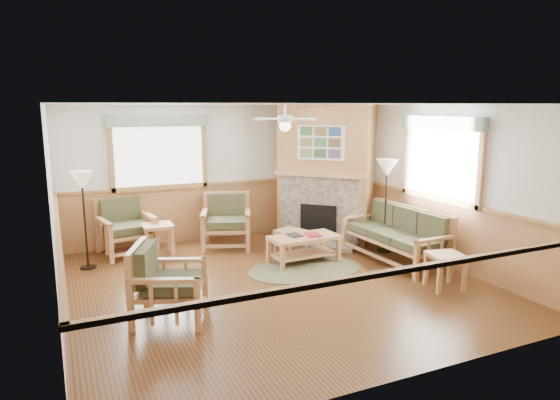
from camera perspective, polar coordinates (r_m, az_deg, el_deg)
name	(u,v)px	position (r m, az deg, el deg)	size (l,w,h in m)	color
floor	(275,284)	(7.74, -0.54, -9.56)	(6.00, 6.00, 0.01)	#533117
ceiling	(275,104)	(7.26, -0.58, 10.90)	(6.00, 6.00, 0.01)	white
wall_back	(215,172)	(10.16, -7.49, 3.14)	(6.00, 0.02, 2.70)	white
wall_front	(405,249)	(4.87, 14.07, -5.46)	(6.00, 0.02, 2.70)	white
wall_left	(53,215)	(6.76, -24.48, -1.58)	(0.02, 6.00, 2.70)	white
wall_right	(434,184)	(9.01, 17.15, 1.78)	(0.02, 6.00, 2.70)	white
wainscot	(275,249)	(7.56, -0.55, -5.61)	(6.00, 6.00, 1.10)	#A97545
fireplace	(326,173)	(10.11, 5.33, 3.14)	(2.20, 2.20, 2.70)	#A97545
window_back	(157,114)	(9.77, -13.85, 9.57)	(1.90, 0.16, 1.50)	white
window_right	(444,115)	(8.74, 18.26, 9.23)	(0.16, 1.90, 1.50)	white
ceiling_fan	(285,107)	(7.65, 0.58, 10.60)	(1.24, 1.24, 0.36)	white
sofa	(395,235)	(8.93, 12.96, -3.89)	(0.83, 2.02, 0.93)	tan
armchair_back_left	(126,227)	(9.50, -17.17, -2.98)	(0.90, 0.90, 1.01)	tan
armchair_back_right	(226,221)	(9.57, -6.18, -2.45)	(0.90, 0.90, 1.01)	tan
armchair_left	(170,282)	(6.53, -12.50, -9.16)	(0.87, 0.87, 0.97)	tan
coffee_table	(304,249)	(8.67, 2.75, -5.62)	(1.19, 0.59, 0.47)	tan
end_table_chairs	(158,240)	(9.28, -13.75, -4.47)	(0.53, 0.50, 0.59)	tan
end_table_sofa	(445,271)	(7.84, 18.33, -7.73)	(0.48, 0.46, 0.54)	tan
footstool	(290,241)	(9.30, 1.18, -4.68)	(0.47, 0.47, 0.41)	tan
braided_rug	(305,269)	(8.38, 2.91, -7.88)	(1.97, 1.97, 0.01)	brown
floor_lamp_left	(85,220)	(8.82, -21.41, -2.17)	(0.38, 0.38, 1.65)	black
floor_lamp_right	(386,206)	(9.36, 11.99, -0.64)	(0.40, 0.40, 1.74)	black
book_red	(313,234)	(8.63, 3.80, -3.88)	(0.22, 0.30, 0.03)	maroon
book_dark	(294,234)	(8.60, 1.66, -3.95)	(0.20, 0.27, 0.03)	black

